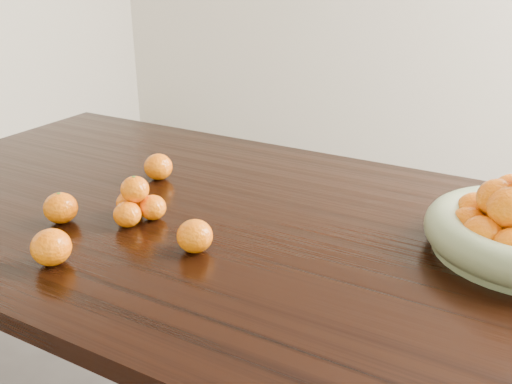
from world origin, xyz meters
The scene contains 6 objects.
dining_table centered at (0.00, 0.00, 0.66)m, with size 2.00×1.00×0.75m.
orange_pyramid centered at (-0.23, -0.12, 0.79)m, with size 0.12×0.11×0.10m.
loose_orange_0 centered at (-0.37, -0.21, 0.78)m, with size 0.07×0.07×0.07m, color orange.
loose_orange_1 centered at (-0.25, -0.34, 0.78)m, with size 0.07×0.07×0.07m, color orange.
loose_orange_2 centered at (-0.04, -0.17, 0.78)m, with size 0.07×0.07×0.07m, color orange.
loose_orange_3 centered at (-0.34, 0.10, 0.78)m, with size 0.07×0.07×0.07m, color orange.
Camera 1 is at (0.55, -0.97, 1.29)m, focal length 40.00 mm.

